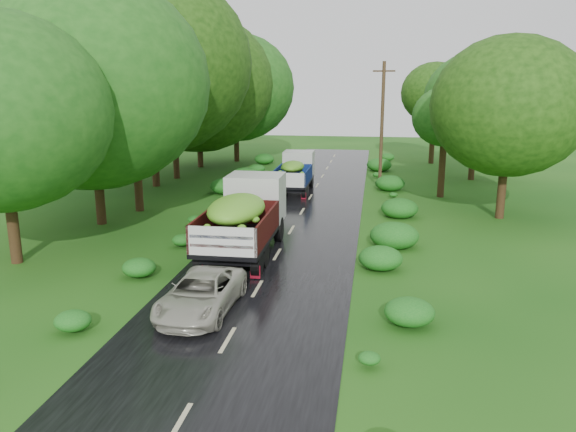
% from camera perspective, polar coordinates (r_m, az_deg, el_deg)
% --- Properties ---
extents(ground, '(120.00, 120.00, 0.00)m').
position_cam_1_polar(ground, '(16.05, -6.15, -12.45)').
color(ground, '#12450E').
rests_on(ground, ground).
extents(road, '(6.50, 80.00, 0.02)m').
position_cam_1_polar(road, '(20.53, -2.56, -6.42)').
color(road, black).
rests_on(road, ground).
extents(road_lines, '(0.12, 69.60, 0.00)m').
position_cam_1_polar(road_lines, '(21.45, -2.03, -5.49)').
color(road_lines, '#BFB78C').
rests_on(road_lines, road).
extents(truck_near, '(2.56, 7.06, 2.96)m').
position_cam_1_polar(truck_near, '(23.27, -4.33, 0.24)').
color(truck_near, black).
rests_on(truck_near, ground).
extents(truck_far, '(2.10, 5.78, 2.43)m').
position_cam_1_polar(truck_far, '(36.44, 0.75, 4.64)').
color(truck_far, black).
rests_on(truck_far, ground).
extents(car, '(2.11, 4.35, 1.19)m').
position_cam_1_polar(car, '(17.72, -8.82, -7.79)').
color(car, '#AAA997').
rests_on(car, road).
extents(utility_pole, '(1.44, 0.37, 8.26)m').
position_cam_1_polar(utility_pole, '(37.84, 9.52, 9.18)').
color(utility_pole, '#382616').
rests_on(utility_pole, ground).
extents(trees_left, '(7.38, 33.86, 10.51)m').
position_cam_1_polar(trees_left, '(38.49, -12.58, 12.91)').
color(trees_left, black).
rests_on(trees_left, ground).
extents(trees_right, '(6.24, 23.83, 7.57)m').
position_cam_1_polar(trees_right, '(39.35, 17.99, 10.91)').
color(trees_right, black).
rests_on(trees_right, ground).
extents(shrubs, '(11.90, 44.00, 0.70)m').
position_cam_1_polar(shrubs, '(28.96, 0.93, 0.24)').
color(shrubs, '#166018').
rests_on(shrubs, ground).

